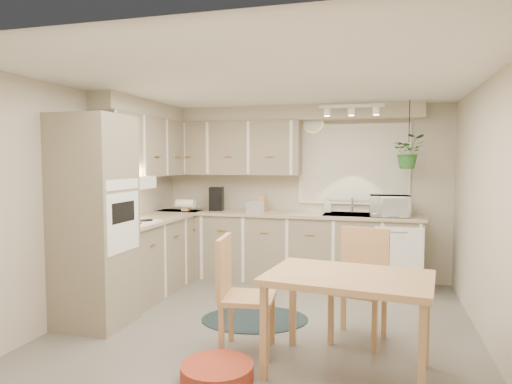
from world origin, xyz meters
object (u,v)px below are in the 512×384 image
at_px(pet_bed, 217,372).
at_px(microwave, 390,204).
at_px(chair_back, 359,286).
at_px(braided_rug, 255,319).
at_px(dining_table, 348,324).
at_px(chair_left, 248,294).

distance_m(pet_bed, microwave, 3.31).
relative_size(chair_back, braided_rug, 0.92).
xyz_separation_m(dining_table, chair_left, (-0.86, 0.19, 0.11)).
height_order(chair_back, microwave, microwave).
xyz_separation_m(chair_back, pet_bed, (-0.98, -1.06, -0.45)).
xyz_separation_m(chair_back, braided_rug, (-1.06, 0.29, -0.50)).
relative_size(chair_left, braided_rug, 0.90).
bearing_deg(chair_back, microwave, -87.12).
bearing_deg(pet_bed, microwave, 66.00).
xyz_separation_m(chair_left, microwave, (1.20, 2.29, 0.61)).
xyz_separation_m(chair_back, microwave, (0.29, 1.81, 0.60)).
bearing_deg(chair_back, braided_rug, -2.97).
height_order(dining_table, microwave, microwave).
bearing_deg(braided_rug, pet_bed, -86.74).
bearing_deg(chair_left, microwave, 145.76).
bearing_deg(chair_back, pet_bed, 59.24).
relative_size(dining_table, pet_bed, 2.24).
height_order(dining_table, chair_back, chair_back).
xyz_separation_m(braided_rug, pet_bed, (0.08, -1.35, 0.06)).
relative_size(pet_bed, microwave, 1.13).
height_order(braided_rug, microwave, microwave).
distance_m(braided_rug, pet_bed, 1.35).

